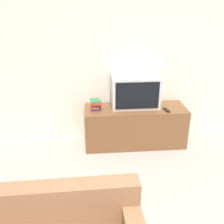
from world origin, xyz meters
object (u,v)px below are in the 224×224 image
(book_stack, at_px, (96,105))
(remote_on_stand, at_px, (166,110))
(tv_stand, at_px, (135,126))
(television, at_px, (135,91))

(book_stack, xyz_separation_m, remote_on_stand, (1.03, -0.12, -0.07))
(tv_stand, height_order, book_stack, book_stack)
(television, bearing_deg, tv_stand, -90.73)
(television, bearing_deg, book_stack, -170.82)
(tv_stand, xyz_separation_m, book_stack, (-0.60, -0.02, 0.38))
(tv_stand, bearing_deg, remote_on_stand, -18.08)
(tv_stand, relative_size, remote_on_stand, 9.48)
(tv_stand, height_order, television, television)
(tv_stand, xyz_separation_m, remote_on_stand, (0.44, -0.14, 0.31))
(television, distance_m, remote_on_stand, 0.54)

